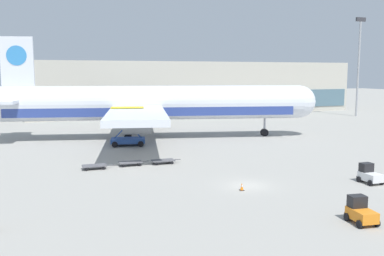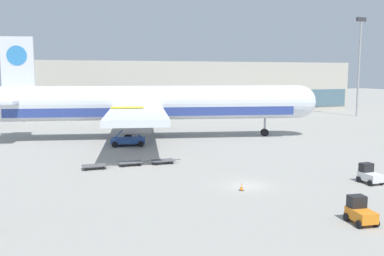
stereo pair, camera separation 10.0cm
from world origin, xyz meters
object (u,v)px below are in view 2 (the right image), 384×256
Objects in this scene: baggage_dolly_lead at (94,166)px; baggage_dolly_second at (131,162)px; traffic_cone_near at (242,187)px; baggage_dolly_third at (163,161)px; airplane_main at (148,104)px; scissor_lift_loader at (128,131)px; light_mast at (359,60)px; baggage_tug_foreground at (369,175)px; baggage_tug_mid at (360,212)px.

baggage_dolly_lead is 4.40m from baggage_dolly_second.
baggage_dolly_third is at bearing 103.65° from traffic_cone_near.
airplane_main is 8.55m from scissor_lift_loader.
light_mast is 82.35m from baggage_dolly_lead.
baggage_tug_foreground is at bearing -131.01° from light_mast.
traffic_cone_near is (3.47, -14.28, -0.02)m from baggage_dolly_third.
baggage_tug_mid is 28.35m from baggage_dolly_second.
baggage_dolly_third is at bearing -86.06° from airplane_main.
airplane_main reaches higher than baggage_tug_mid.
baggage_tug_foreground is 3.27× the size of traffic_cone_near.
light_mast is 85.24m from baggage_tug_mid.
baggage_tug_mid is (-9.33, -8.93, 0.00)m from baggage_tug_foreground.
scissor_lift_loader is at bearing 80.73° from baggage_dolly_second.
baggage_dolly_lead is at bearing 40.39° from baggage_tug_mid.
baggage_tug_foreground is 13.67m from traffic_cone_near.
traffic_cone_near is at bearing 82.12° from baggage_tug_foreground.
airplane_main is 15.29× the size of baggage_dolly_second.
traffic_cone_near is (-0.30, -34.94, -5.47)m from airplane_main.
light_mast is at bearing 40.55° from traffic_cone_near.
baggage_dolly_third is (4.02, -0.39, 0.00)m from baggage_dolly_second.
baggage_tug_mid is at bearing 135.37° from baggage_tug_foreground.
baggage_tug_mid reaches higher than traffic_cone_near.
baggage_tug_mid reaches higher than baggage_dolly_lead.
baggage_dolly_lead is at bearing -173.37° from baggage_dolly_second.
baggage_tug_foreground is 23.67m from baggage_dolly_third.
light_mast reaches higher than traffic_cone_near.
light_mast reaches higher than baggage_tug_foreground.
airplane_main is at bearing -164.52° from light_mast.
baggage_dolly_second is (4.38, 0.34, 0.00)m from baggage_dolly_lead.
baggage_tug_mid reaches higher than baggage_dolly_third.
airplane_main reaches higher than baggage_dolly_lead.
airplane_main is at bearing 65.22° from scissor_lift_loader.
baggage_dolly_second is 4.89× the size of traffic_cone_near.
baggage_tug_foreground and baggage_tug_mid have the same top height.
baggage_tug_foreground is (-46.79, -53.80, -13.44)m from light_mast.
baggage_tug_mid is (8.73, -40.11, -1.36)m from scissor_lift_loader.
airplane_main is 24.55m from baggage_dolly_lead.
airplane_main is at bearing 89.51° from traffic_cone_near.
light_mast is 72.56m from baggage_tug_foreground.
airplane_main is at bearing 13.04° from baggage_tug_mid.
light_mast is 9.48× the size of baggage_tug_mid.
scissor_lift_loader is (-4.88, -6.02, -3.60)m from airplane_main.
airplane_main is 22.84× the size of baggage_tug_foreground.
scissor_lift_loader is 36.05m from baggage_tug_foreground.
traffic_cone_near is at bearing -60.70° from baggage_dolly_second.
airplane_main reaches higher than traffic_cone_near.
baggage_tug_mid is 26.58m from baggage_dolly_third.
baggage_tug_foreground is (13.17, -37.19, -4.96)m from airplane_main.
traffic_cone_near is at bearing 28.60° from baggage_tug_mid.
baggage_tug_foreground is 26.94m from baggage_dolly_second.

